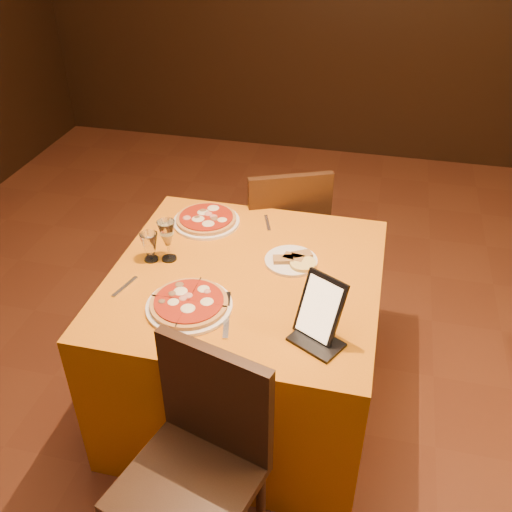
% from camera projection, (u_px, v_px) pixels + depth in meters
% --- Properties ---
extents(main_table, '(1.10, 1.10, 0.75)m').
position_uv_depth(main_table, '(246.00, 341.00, 2.56)').
color(main_table, orange).
rests_on(main_table, floor).
extents(chair_main_near, '(0.49, 0.49, 0.91)m').
position_uv_depth(chair_main_near, '(187.00, 486.00, 1.88)').
color(chair_main_near, black).
rests_on(chair_main_near, floor).
extents(chair_main_far, '(0.48, 0.48, 0.91)m').
position_uv_depth(chair_main_far, '(281.00, 235.00, 3.14)').
color(chair_main_far, black).
rests_on(chair_main_far, floor).
extents(pizza_near, '(0.33, 0.33, 0.03)m').
position_uv_depth(pizza_near, '(189.00, 304.00, 2.16)').
color(pizza_near, white).
rests_on(pizza_near, main_table).
extents(pizza_far, '(0.31, 0.31, 0.03)m').
position_uv_depth(pizza_far, '(206.00, 220.00, 2.67)').
color(pizza_far, white).
rests_on(pizza_far, main_table).
extents(cutlet_dish, '(0.22, 0.22, 0.03)m').
position_uv_depth(cutlet_dish, '(291.00, 260.00, 2.41)').
color(cutlet_dish, white).
rests_on(cutlet_dish, main_table).
extents(wine_glass, '(0.09, 0.09, 0.19)m').
position_uv_depth(wine_glass, '(168.00, 240.00, 2.38)').
color(wine_glass, tan).
rests_on(wine_glass, main_table).
extents(water_glass, '(0.07, 0.07, 0.13)m').
position_uv_depth(water_glass, '(150.00, 247.00, 2.39)').
color(water_glass, white).
rests_on(water_glass, main_table).
extents(tablet, '(0.19, 0.16, 0.23)m').
position_uv_depth(tablet, '(320.00, 308.00, 1.98)').
color(tablet, black).
rests_on(tablet, main_table).
extents(knife, '(0.08, 0.25, 0.01)m').
position_uv_depth(knife, '(227.00, 315.00, 2.13)').
color(knife, '#B1B2B8').
rests_on(knife, main_table).
extents(fork_near, '(0.06, 0.15, 0.01)m').
position_uv_depth(fork_near, '(125.00, 287.00, 2.27)').
color(fork_near, silver).
rests_on(fork_near, main_table).
extents(fork_far, '(0.06, 0.14, 0.01)m').
position_uv_depth(fork_far, '(267.00, 223.00, 2.67)').
color(fork_far, silver).
rests_on(fork_far, main_table).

